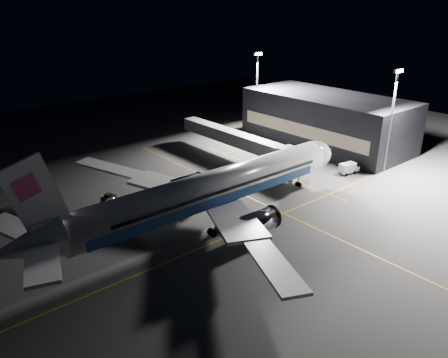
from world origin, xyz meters
TOP-DOWN VIEW (x-y plane):
  - ground at (0.00, 0.00)m, footprint 200.00×200.00m
  - guide_line_main at (10.00, 0.00)m, footprint 0.25×80.00m
  - guide_line_cross at (0.00, -6.00)m, footprint 70.00×0.25m
  - guide_line_side at (22.00, 10.00)m, footprint 0.25×40.00m
  - airliner at (-1.08, 0.00)m, footprint 61.48×54.22m
  - terminal at (45.98, 14.00)m, footprint 18.12×40.00m
  - jet_bridge at (22.00, 18.06)m, footprint 3.60×34.40m
  - floodlight_mast_north at (40.00, 31.99)m, footprint 2.40×0.68m
  - floodlight_mast_south at (40.00, -6.01)m, footprint 2.40×0.67m
  - service_truck at (33.48, -2.06)m, footprint 4.63×2.40m
  - baggage_tug at (-10.20, 16.20)m, footprint 2.79×2.48m
  - safety_cone_a at (-6.69, 4.43)m, footprint 0.39×0.39m
  - safety_cone_b at (6.00, 11.69)m, footprint 0.42×0.42m
  - safety_cone_c at (5.82, 10.49)m, footprint 0.36×0.36m

SIDE VIEW (x-z plane):
  - ground at x=0.00m, z-range 0.00..0.00m
  - guide_line_main at x=10.00m, z-range 0.00..0.01m
  - guide_line_cross at x=0.00m, z-range 0.00..0.01m
  - guide_line_side at x=22.00m, z-range 0.00..0.01m
  - safety_cone_c at x=5.82m, z-range 0.00..0.54m
  - safety_cone_a at x=-6.69m, z-range 0.00..0.58m
  - safety_cone_b at x=6.00m, z-range 0.00..0.63m
  - baggage_tug at x=-10.20m, z-range -0.07..1.64m
  - service_truck at x=33.48m, z-range 0.08..2.34m
  - jet_bridge at x=22.00m, z-range 1.43..7.73m
  - airliner at x=-1.08m, z-range -3.16..13.48m
  - terminal at x=45.98m, z-range 0.00..12.00m
  - floodlight_mast_north at x=40.00m, z-range 2.02..22.72m
  - floodlight_mast_south at x=40.00m, z-range 2.02..22.72m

